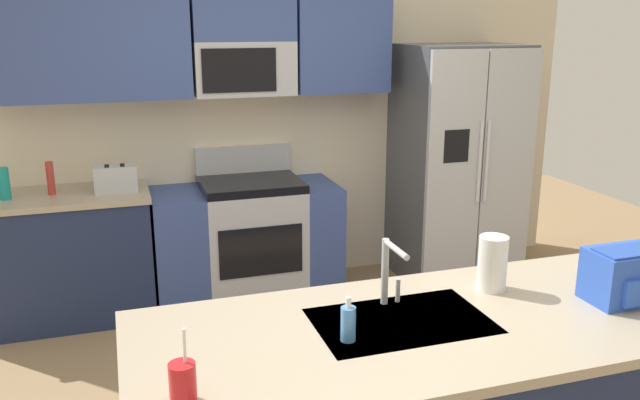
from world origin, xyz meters
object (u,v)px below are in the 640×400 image
(backpack, at_px, (627,274))
(range_oven, at_px, (247,240))
(paper_towel_roll, at_px, (492,263))
(bottle_teal, at_px, (4,184))
(soap_dispenser, at_px, (348,323))
(pepper_mill, at_px, (50,178))
(sink_faucet, at_px, (389,267))
(drink_cup_red, at_px, (183,383))
(refrigerator, at_px, (457,164))
(toaster, at_px, (116,179))

(backpack, bearing_deg, range_oven, 112.73)
(range_oven, relative_size, paper_towel_roll, 5.67)
(bottle_teal, xyz_separation_m, soap_dispenser, (1.45, -2.51, -0.04))
(pepper_mill, height_order, sink_faucet, sink_faucet)
(drink_cup_red, relative_size, paper_towel_roll, 1.05)
(drink_cup_red, xyz_separation_m, backpack, (1.83, 0.21, 0.05))
(drink_cup_red, bearing_deg, bottle_teal, 106.97)
(refrigerator, bearing_deg, drink_cup_red, -132.14)
(refrigerator, height_order, paper_towel_roll, refrigerator)
(soap_dispenser, height_order, backpack, backpack)
(soap_dispenser, xyz_separation_m, paper_towel_roll, (0.75, 0.25, 0.05))
(toaster, xyz_separation_m, paper_towel_roll, (1.51, -2.25, 0.03))
(range_oven, relative_size, soap_dispenser, 8.00)
(soap_dispenser, bearing_deg, range_oven, 86.87)
(drink_cup_red, height_order, backpack, drink_cup_red)
(toaster, bearing_deg, paper_towel_roll, -56.04)
(pepper_mill, height_order, bottle_teal, pepper_mill)
(range_oven, bearing_deg, refrigerator, -2.44)
(bottle_teal, relative_size, drink_cup_red, 0.84)
(refrigerator, height_order, pepper_mill, refrigerator)
(refrigerator, xyz_separation_m, soap_dispenser, (-1.83, -2.48, 0.04))
(toaster, height_order, paper_towel_roll, paper_towel_roll)
(bottle_teal, bearing_deg, drink_cup_red, -73.03)
(range_oven, bearing_deg, soap_dispenser, -93.13)
(range_oven, xyz_separation_m, backpack, (1.08, -2.57, 0.57))
(toaster, bearing_deg, bottle_teal, 179.17)
(bottle_teal, distance_m, drink_cup_red, 2.86)
(sink_faucet, relative_size, paper_towel_roll, 1.17)
(paper_towel_roll, bearing_deg, refrigerator, 64.17)
(refrigerator, distance_m, pepper_mill, 3.00)
(pepper_mill, distance_m, drink_cup_red, 2.83)
(bottle_teal, relative_size, paper_towel_roll, 0.88)
(toaster, distance_m, backpack, 3.20)
(paper_towel_roll, height_order, backpack, paper_towel_roll)
(drink_cup_red, distance_m, backpack, 1.85)
(range_oven, height_order, drink_cup_red, drink_cup_red)
(sink_faucet, relative_size, drink_cup_red, 1.12)
(range_oven, distance_m, soap_dispenser, 2.61)
(backpack, bearing_deg, drink_cup_red, -173.61)
(paper_towel_roll, bearing_deg, toaster, 123.96)
(refrigerator, relative_size, backpack, 5.78)
(refrigerator, relative_size, paper_towel_roll, 7.71)
(backpack, bearing_deg, bottle_teal, 136.53)
(refrigerator, xyz_separation_m, paper_towel_roll, (-1.08, -2.23, 0.09))
(sink_faucet, distance_m, drink_cup_red, 0.99)
(range_oven, xyz_separation_m, paper_towel_roll, (0.61, -2.30, 0.58))
(backpack, bearing_deg, soap_dispenser, 179.09)
(toaster, distance_m, pepper_mill, 0.42)
(range_oven, height_order, bottle_teal, bottle_teal)
(drink_cup_red, bearing_deg, pepper_mill, 101.33)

